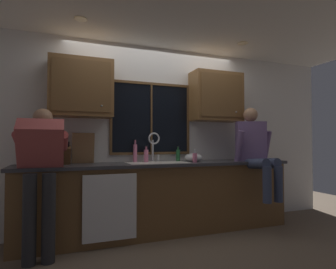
{
  "coord_description": "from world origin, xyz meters",
  "views": [
    {
      "loc": [
        -1.24,
        -3.78,
        1.18
      ],
      "look_at": [
        0.08,
        -0.3,
        1.29
      ],
      "focal_mm": 29.91,
      "sensor_mm": 36.0,
      "label": 1
    }
  ],
  "objects_px": {
    "bottle_green_glass": "(135,153)",
    "bottle_amber_small": "(146,155)",
    "person_standing": "(41,164)",
    "person_sitting_on_counter": "(255,148)",
    "knife_block": "(65,155)",
    "soap_dispenser": "(195,157)",
    "bottle_tall_clear": "(178,155)",
    "mixing_bowl": "(193,158)",
    "cutting_board": "(83,148)"
  },
  "relations": [
    {
      "from": "cutting_board",
      "to": "bottle_tall_clear",
      "type": "distance_m",
      "value": 1.29
    },
    {
      "from": "soap_dispenser",
      "to": "person_sitting_on_counter",
      "type": "bearing_deg",
      "value": -9.28
    },
    {
      "from": "knife_block",
      "to": "cutting_board",
      "type": "height_order",
      "value": "cutting_board"
    },
    {
      "from": "knife_block",
      "to": "cutting_board",
      "type": "bearing_deg",
      "value": 31.27
    },
    {
      "from": "soap_dispenser",
      "to": "bottle_tall_clear",
      "type": "height_order",
      "value": "bottle_tall_clear"
    },
    {
      "from": "bottle_green_glass",
      "to": "bottle_amber_small",
      "type": "relative_size",
      "value": 1.4
    },
    {
      "from": "knife_block",
      "to": "bottle_green_glass",
      "type": "distance_m",
      "value": 0.9
    },
    {
      "from": "knife_block",
      "to": "soap_dispenser",
      "type": "bearing_deg",
      "value": -7.36
    },
    {
      "from": "mixing_bowl",
      "to": "bottle_tall_clear",
      "type": "height_order",
      "value": "bottle_tall_clear"
    },
    {
      "from": "person_standing",
      "to": "soap_dispenser",
      "type": "xyz_separation_m",
      "value": [
        1.85,
        0.19,
        0.02
      ]
    },
    {
      "from": "person_sitting_on_counter",
      "to": "knife_block",
      "type": "height_order",
      "value": "person_sitting_on_counter"
    },
    {
      "from": "person_standing",
      "to": "person_sitting_on_counter",
      "type": "relative_size",
      "value": 1.24
    },
    {
      "from": "soap_dispenser",
      "to": "bottle_amber_small",
      "type": "distance_m",
      "value": 0.66
    },
    {
      "from": "knife_block",
      "to": "bottle_tall_clear",
      "type": "bearing_deg",
      "value": 3.35
    },
    {
      "from": "soap_dispenser",
      "to": "bottle_green_glass",
      "type": "xyz_separation_m",
      "value": [
        -0.72,
        0.36,
        0.06
      ]
    },
    {
      "from": "person_standing",
      "to": "soap_dispenser",
      "type": "distance_m",
      "value": 1.86
    },
    {
      "from": "person_standing",
      "to": "cutting_board",
      "type": "xyz_separation_m",
      "value": [
        0.45,
        0.52,
        0.15
      ]
    },
    {
      "from": "bottle_green_glass",
      "to": "bottle_amber_small",
      "type": "height_order",
      "value": "bottle_green_glass"
    },
    {
      "from": "person_sitting_on_counter",
      "to": "bottle_amber_small",
      "type": "relative_size",
      "value": 5.72
    },
    {
      "from": "person_standing",
      "to": "mixing_bowl",
      "type": "bearing_deg",
      "value": 9.39
    },
    {
      "from": "person_standing",
      "to": "person_sitting_on_counter",
      "type": "xyz_separation_m",
      "value": [
        2.72,
        0.04,
        0.14
      ]
    },
    {
      "from": "soap_dispenser",
      "to": "bottle_amber_small",
      "type": "bearing_deg",
      "value": 153.3
    },
    {
      "from": "cutting_board",
      "to": "bottle_tall_clear",
      "type": "relative_size",
      "value": 1.83
    },
    {
      "from": "bottle_tall_clear",
      "to": "soap_dispenser",
      "type": "bearing_deg",
      "value": -68.48
    },
    {
      "from": "mixing_bowl",
      "to": "cutting_board",
      "type": "bearing_deg",
      "value": 171.7
    },
    {
      "from": "cutting_board",
      "to": "bottle_amber_small",
      "type": "xyz_separation_m",
      "value": [
        0.82,
        -0.04,
        -0.1
      ]
    },
    {
      "from": "soap_dispenser",
      "to": "bottle_amber_small",
      "type": "height_order",
      "value": "bottle_amber_small"
    },
    {
      "from": "mixing_bowl",
      "to": "bottle_tall_clear",
      "type": "distance_m",
      "value": 0.23
    },
    {
      "from": "person_standing",
      "to": "bottle_amber_small",
      "type": "xyz_separation_m",
      "value": [
        1.27,
        0.48,
        0.05
      ]
    },
    {
      "from": "bottle_amber_small",
      "to": "bottle_green_glass",
      "type": "bearing_deg",
      "value": 155.94
    },
    {
      "from": "person_sitting_on_counter",
      "to": "knife_block",
      "type": "relative_size",
      "value": 3.92
    },
    {
      "from": "knife_block",
      "to": "bottle_amber_small",
      "type": "bearing_deg",
      "value": 4.79
    },
    {
      "from": "cutting_board",
      "to": "bottle_green_glass",
      "type": "distance_m",
      "value": 0.68
    },
    {
      "from": "soap_dispenser",
      "to": "person_standing",
      "type": "bearing_deg",
      "value": -174.27
    },
    {
      "from": "knife_block",
      "to": "bottle_tall_clear",
      "type": "relative_size",
      "value": 1.51
    },
    {
      "from": "person_sitting_on_counter",
      "to": "bottle_tall_clear",
      "type": "height_order",
      "value": "person_sitting_on_counter"
    },
    {
      "from": "bottle_green_glass",
      "to": "bottle_amber_small",
      "type": "bearing_deg",
      "value": -24.06
    },
    {
      "from": "bottle_green_glass",
      "to": "person_standing",
      "type": "bearing_deg",
      "value": -154.39
    },
    {
      "from": "bottle_tall_clear",
      "to": "knife_block",
      "type": "bearing_deg",
      "value": -176.65
    },
    {
      "from": "person_sitting_on_counter",
      "to": "bottle_amber_small",
      "type": "bearing_deg",
      "value": 163.29
    },
    {
      "from": "cutting_board",
      "to": "bottle_green_glass",
      "type": "relative_size",
      "value": 1.27
    },
    {
      "from": "person_standing",
      "to": "bottle_tall_clear",
      "type": "relative_size",
      "value": 7.32
    },
    {
      "from": "mixing_bowl",
      "to": "bottle_tall_clear",
      "type": "relative_size",
      "value": 1.15
    },
    {
      "from": "person_standing",
      "to": "knife_block",
      "type": "height_order",
      "value": "person_standing"
    },
    {
      "from": "cutting_board",
      "to": "mixing_bowl",
      "type": "relative_size",
      "value": 1.6
    },
    {
      "from": "person_standing",
      "to": "cutting_board",
      "type": "distance_m",
      "value": 0.71
    },
    {
      "from": "person_standing",
      "to": "bottle_tall_clear",
      "type": "bearing_deg",
      "value": 15.5
    },
    {
      "from": "person_sitting_on_counter",
      "to": "bottle_green_glass",
      "type": "relative_size",
      "value": 4.08
    },
    {
      "from": "knife_block",
      "to": "bottle_tall_clear",
      "type": "xyz_separation_m",
      "value": [
        1.5,
        0.09,
        -0.02
      ]
    },
    {
      "from": "person_standing",
      "to": "knife_block",
      "type": "distance_m",
      "value": 0.47
    }
  ]
}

